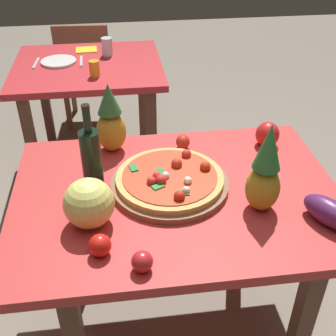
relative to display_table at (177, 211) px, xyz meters
name	(u,v)px	position (x,y,z in m)	size (l,w,h in m)	color
ground_plane	(175,318)	(0.00, 0.00, -0.66)	(10.00, 10.00, 0.00)	gray
display_table	(177,211)	(0.00, 0.00, 0.00)	(1.23, 0.88, 0.76)	brown
background_table	(89,81)	(-0.36, 1.38, -0.02)	(0.93, 0.82, 0.76)	brown
dining_chair	(86,69)	(-0.42, 2.01, -0.18)	(0.43, 0.43, 0.85)	brown
pizza_board	(170,184)	(-0.02, 0.04, 0.11)	(0.45, 0.45, 0.03)	brown
pizza	(170,178)	(-0.02, 0.04, 0.13)	(0.41, 0.41, 0.06)	#D9A455
wine_bottle	(91,157)	(-0.31, 0.09, 0.22)	(0.08, 0.08, 0.33)	black
pineapple_left	(111,121)	(-0.23, 0.34, 0.23)	(0.12, 0.12, 0.30)	gold
pineapple_right	(265,173)	(0.28, -0.13, 0.24)	(0.12, 0.12, 0.33)	#AC9527
melon	(89,203)	(-0.31, -0.13, 0.18)	(0.17, 0.17, 0.17)	#E1E16D
bell_pepper	(267,134)	(0.44, 0.29, 0.14)	(0.10, 0.10, 0.11)	red
eggplant	(330,212)	(0.48, -0.24, 0.14)	(0.20, 0.09, 0.09)	#532056
tomato_beside_pepper	(100,245)	(-0.28, -0.28, 0.13)	(0.07, 0.07, 0.07)	red
tomato_at_corner	(183,142)	(0.07, 0.31, 0.12)	(0.06, 0.06, 0.06)	red
tomato_near_board	(142,262)	(-0.16, -0.36, 0.13)	(0.07, 0.07, 0.07)	red
drinking_glass_juice	(94,69)	(-0.31, 1.17, 0.14)	(0.06, 0.06, 0.09)	gold
drinking_glass_water	(107,47)	(-0.23, 1.52, 0.15)	(0.07, 0.07, 0.11)	silver
dinner_plate	(59,62)	(-0.54, 1.42, 0.10)	(0.22, 0.22, 0.02)	white
fork_utensil	(36,63)	(-0.68, 1.42, 0.10)	(0.02, 0.18, 0.01)	silver
knife_utensil	(81,61)	(-0.40, 1.42, 0.10)	(0.02, 0.18, 0.01)	silver
napkin_folded	(86,50)	(-0.38, 1.64, 0.10)	(0.14, 0.12, 0.01)	yellow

